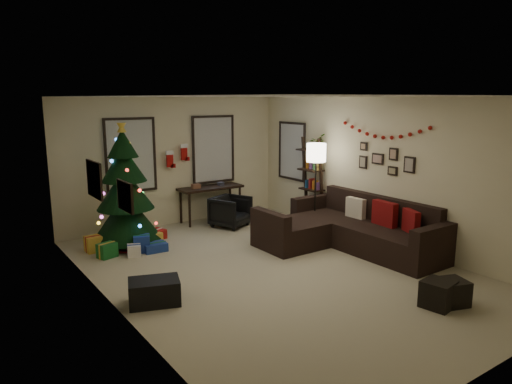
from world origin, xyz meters
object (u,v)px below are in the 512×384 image
(desk, at_px, (211,191))
(desk_chair, at_px, (231,211))
(sofa, at_px, (348,231))
(bookshelf, at_px, (312,183))
(christmas_tree, at_px, (125,194))

(desk, distance_m, desk_chair, 0.75)
(sofa, xyz_separation_m, bookshelf, (0.49, 1.53, 0.61))
(sofa, xyz_separation_m, desk, (-1.08, 3.08, 0.38))
(christmas_tree, distance_m, desk_chair, 2.33)
(christmas_tree, xyz_separation_m, desk, (2.13, 0.63, -0.28))
(christmas_tree, bearing_deg, desk, 16.33)
(sofa, height_order, desk, sofa)
(christmas_tree, bearing_deg, bookshelf, -14.07)
(sofa, bearing_deg, desk_chair, 111.95)
(sofa, height_order, desk_chair, sofa)
(desk, bearing_deg, sofa, -70.63)
(christmas_tree, distance_m, sofa, 4.10)
(christmas_tree, relative_size, desk_chair, 3.55)
(christmas_tree, height_order, desk_chair, christmas_tree)
(sofa, relative_size, desk, 2.12)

